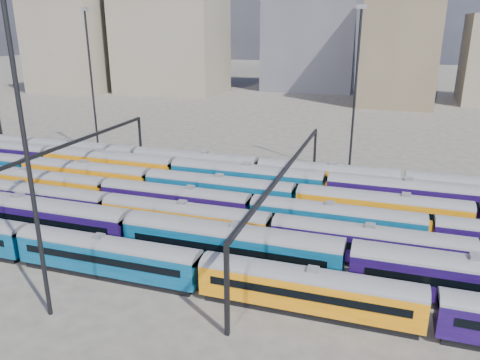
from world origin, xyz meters
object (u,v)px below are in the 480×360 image
(rake_0, at_px, (308,286))
(rake_2, at_px, (185,216))
(mast_2, at_px, (26,153))
(rake_1, at_px, (41,214))

(rake_0, relative_size, rake_2, 0.68)
(rake_0, height_order, mast_2, mast_2)
(rake_2, height_order, mast_2, mast_2)
(rake_1, xyz_separation_m, rake_2, (15.29, 5.00, -0.32))
(rake_1, bearing_deg, rake_2, 18.11)
(rake_1, bearing_deg, rake_0, -9.15)
(rake_1, distance_m, rake_2, 16.09)
(rake_2, bearing_deg, mast_2, -105.30)
(rake_2, bearing_deg, rake_0, -32.43)
(rake_0, xyz_separation_m, rake_2, (-15.74, 10.00, 0.11))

